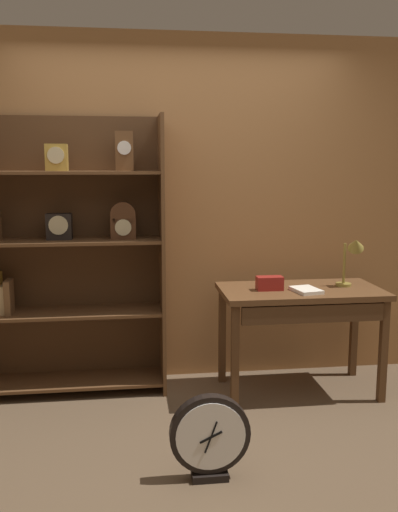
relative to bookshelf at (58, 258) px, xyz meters
The scene contains 8 objects.
ground_plane 1.77m from the bookshelf, 53.02° to the right, with size 10.00×10.00×0.00m, color brown.
back_wood_panel 0.96m from the bookshelf, 13.20° to the left, with size 4.80×0.05×2.60m, color #9E6B3D.
bookshelf is the anchor object (origin of this frame).
workbench 1.77m from the bookshelf, ahead, with size 1.15×0.61×0.77m.
desk_lamp 2.11m from the bookshelf, ahead, with size 0.20×0.20×0.39m.
toolbox_small 1.51m from the bookshelf, 10.39° to the right, with size 0.18×0.09×0.10m, color maroon.
open_repair_manual 1.77m from the bookshelf, 11.90° to the right, with size 0.16×0.22×0.03m, color silver.
round_clock_large 1.76m from the bookshelf, 55.49° to the right, with size 0.43×0.11×0.47m.
Camera 1 is at (-0.38, -2.81, 1.64)m, focal length 38.78 mm.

